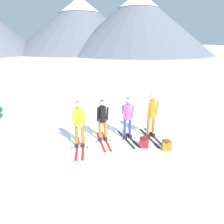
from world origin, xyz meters
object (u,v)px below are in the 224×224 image
object	(u,v)px
skier_in_pink	(128,115)
backpack_on_snow_beside	(167,145)
skier_in_yellow	(79,122)
backpack_on_snow_front	(144,142)
skier_in_black	(102,118)
skier_in_orange	(152,113)

from	to	relation	value
skier_in_pink	backpack_on_snow_beside	size ratio (longest dim) A/B	4.32
skier_in_yellow	backpack_on_snow_front	xyz separation A→B (m)	(2.15, -0.96, -0.80)
skier_in_yellow	backpack_on_snow_front	size ratio (longest dim) A/B	4.53
skier_in_black	skier_in_orange	distance (m)	1.96
skier_in_pink	backpack_on_snow_beside	world-z (taller)	skier_in_pink
backpack_on_snow_front	backpack_on_snow_beside	bearing A→B (deg)	-38.34
skier_in_pink	backpack_on_snow_beside	bearing A→B (deg)	-59.05
skier_in_yellow	skier_in_orange	bearing A→B (deg)	-6.35
skier_in_orange	backpack_on_snow_beside	xyz separation A→B (m)	(-0.08, -1.14, -0.84)
skier_in_black	skier_in_pink	distance (m)	0.99
skier_in_black	skier_in_orange	world-z (taller)	skier_in_orange
skier_in_yellow	backpack_on_snow_beside	bearing A→B (deg)	-27.67
skier_in_black	backpack_on_snow_beside	xyz separation A→B (m)	(1.83, -1.62, -0.76)
skier_in_orange	skier_in_yellow	bearing A→B (deg)	173.65
skier_in_orange	skier_in_black	bearing A→B (deg)	165.93
skier_in_pink	backpack_on_snow_beside	distance (m)	1.83
skier_in_yellow	skier_in_black	bearing A→B (deg)	9.50
skier_in_pink	backpack_on_snow_front	world-z (taller)	skier_in_pink
skier_in_orange	backpack_on_snow_front	distance (m)	1.27
skier_in_orange	backpack_on_snow_front	world-z (taller)	skier_in_orange
skier_in_yellow	backpack_on_snow_beside	world-z (taller)	skier_in_yellow
skier_in_pink	skier_in_orange	bearing A→B (deg)	-16.88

